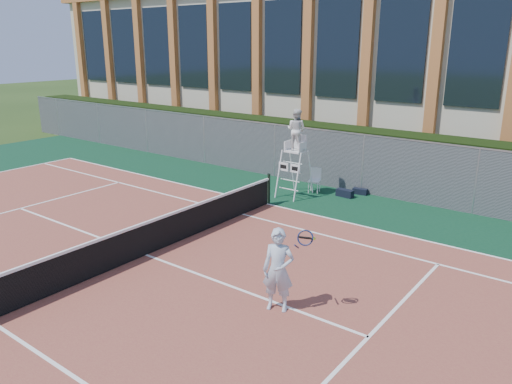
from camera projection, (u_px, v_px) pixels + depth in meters
The scene contains 12 objects.
ground at pixel (146, 256), 13.28m from camera, with size 120.00×120.00×0.00m, color #233814.
apron at pixel (173, 244), 14.04m from camera, with size 36.00×20.00×0.01m, color #0B321E.
tennis_court at pixel (146, 255), 13.28m from camera, with size 23.77×10.97×0.02m, color brown.
tennis_net at pixel (145, 237), 13.13m from camera, with size 0.10×11.30×1.10m.
fence at pixel (316, 157), 19.68m from camera, with size 40.00×0.06×2.20m, color #595E60, non-canonical shape.
hedge at pixel (331, 152), 20.59m from camera, with size 40.00×1.40×2.20m, color black.
building at pixel (409, 69), 25.78m from camera, with size 45.00×10.60×8.22m.
umpire_chair at pixel (296, 132), 17.89m from camera, with size 0.90×1.39×3.23m.
plastic_chair at pixel (315, 178), 18.80m from camera, with size 0.53×0.53×0.92m.
sports_bag_near at pixel (345, 193), 18.30m from camera, with size 0.64×0.26×0.27m, color black.
sports_bag_far at pixel (360, 191), 18.62m from camera, with size 0.54×0.23×0.22m, color black.
tennis_player at pixel (278, 270), 10.32m from camera, with size 1.06×0.78×1.81m.
Camera 1 is at (9.73, -7.97, 5.46)m, focal length 35.00 mm.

